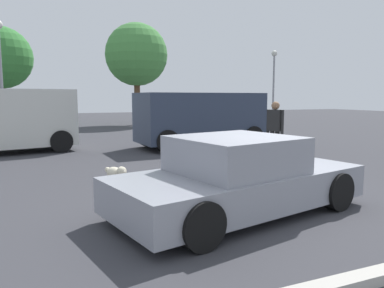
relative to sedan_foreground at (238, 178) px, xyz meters
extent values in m
plane|color=#38383D|center=(0.34, 0.11, -0.58)|extent=(80.00, 80.00, 0.00)
cube|color=gray|center=(0.03, 0.01, -0.15)|extent=(4.54, 2.70, 0.54)
cube|color=gray|center=(-0.07, -0.02, 0.40)|extent=(2.10, 2.03, 0.57)
cube|color=slate|center=(0.75, 0.17, 0.40)|extent=(0.40, 1.53, 0.48)
cube|color=slate|center=(-0.89, -0.20, 0.40)|extent=(0.40, 1.53, 0.48)
cylinder|color=black|center=(1.23, 1.16, -0.26)|extent=(0.67, 0.35, 0.64)
cylinder|color=black|center=(1.60, -0.53, -0.26)|extent=(0.67, 0.35, 0.64)
cylinder|color=black|center=(-1.55, 0.54, -0.26)|extent=(0.67, 0.35, 0.64)
cylinder|color=black|center=(-1.17, -1.14, -0.26)|extent=(0.67, 0.35, 0.64)
ellipsoid|color=beige|center=(-1.50, 2.69, -0.31)|extent=(0.41, 0.49, 0.26)
sphere|color=beige|center=(-1.39, 2.45, -0.24)|extent=(0.21, 0.21, 0.21)
sphere|color=beige|center=(-1.36, 2.38, -0.25)|extent=(0.09, 0.09, 0.09)
cylinder|color=beige|center=(-1.38, 2.60, -0.50)|extent=(0.06, 0.06, 0.15)
cylinder|color=beige|center=(-1.51, 2.54, -0.50)|extent=(0.06, 0.06, 0.15)
cylinder|color=beige|center=(-1.48, 2.85, -0.50)|extent=(0.06, 0.06, 0.15)
cylinder|color=beige|center=(-1.62, 2.79, -0.50)|extent=(0.06, 0.06, 0.15)
sphere|color=beige|center=(-1.60, 2.92, -0.27)|extent=(0.12, 0.12, 0.12)
cube|color=slate|center=(-1.89, 9.21, 1.03)|extent=(0.39, 1.70, 0.77)
cylinder|color=black|center=(-2.63, 10.05, -0.20)|extent=(0.79, 0.39, 0.76)
cylinder|color=black|center=(-2.25, 8.15, -0.20)|extent=(0.79, 0.39, 0.76)
cube|color=#2D384C|center=(2.71, 7.56, 0.56)|extent=(4.81, 2.26, 1.80)
cube|color=slate|center=(0.41, 7.41, 0.96)|extent=(0.16, 1.67, 0.72)
cylinder|color=black|center=(1.02, 6.51, -0.18)|extent=(0.81, 0.30, 0.80)
cylinder|color=black|center=(0.90, 8.38, -0.18)|extent=(0.81, 0.30, 0.80)
cylinder|color=black|center=(4.51, 6.73, -0.18)|extent=(0.81, 0.30, 0.80)
cylinder|color=black|center=(4.39, 8.60, -0.18)|extent=(0.81, 0.30, 0.80)
cylinder|color=black|center=(3.49, 4.05, -0.13)|extent=(0.13, 0.13, 0.89)
cylinder|color=black|center=(3.56, 3.89, -0.13)|extent=(0.13, 0.13, 0.89)
cube|color=#262626|center=(3.52, 3.97, 0.62)|extent=(0.38, 0.46, 0.63)
cylinder|color=#262626|center=(3.43, 4.19, 0.57)|extent=(0.09, 0.09, 0.74)
cylinder|color=#262626|center=(3.62, 3.75, 0.57)|extent=(0.09, 0.09, 0.74)
sphere|color=#936B4C|center=(3.52, 3.97, 1.06)|extent=(0.24, 0.24, 0.24)
cylinder|color=gray|center=(13.98, 18.93, 1.95)|extent=(0.14, 0.14, 5.05)
sphere|color=silver|center=(13.98, 18.93, 4.61)|extent=(0.44, 0.44, 0.44)
cylinder|color=gray|center=(-4.48, 15.24, 2.02)|extent=(0.14, 0.14, 5.19)
cylinder|color=brown|center=(-5.05, 23.37, 0.91)|extent=(0.44, 0.44, 2.97)
sphere|color=#387F38|center=(-5.05, 23.37, 3.96)|extent=(4.18, 4.18, 4.18)
cylinder|color=brown|center=(3.37, 19.51, 0.99)|extent=(0.40, 0.40, 3.14)
sphere|color=#478C42|center=(3.37, 19.51, 4.12)|extent=(4.15, 4.15, 4.15)
camera|label=1|loc=(-2.97, -5.11, 1.31)|focal=34.48mm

